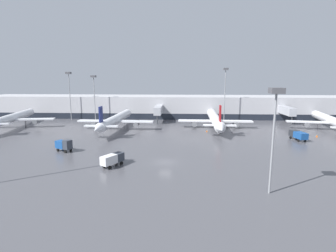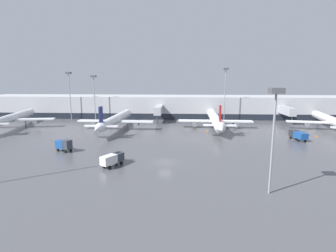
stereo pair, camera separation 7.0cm
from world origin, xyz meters
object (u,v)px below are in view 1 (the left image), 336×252
object	(u,v)px
apron_light_mast_0	(225,80)
parked_jet_3	(215,119)
traffic_cone_1	(317,136)
traffic_cone_2	(207,131)
apron_light_mast_2	(94,85)
service_truck_0	(298,135)
apron_light_mast_3	(69,82)
apron_light_mast_1	(275,109)
parked_jet_0	(332,121)
service_truck_2	(64,145)
parked_jet_2	(12,118)
parked_jet_1	(115,120)
service_truck_1	(112,159)

from	to	relation	value
apron_light_mast_0	parked_jet_3	bearing A→B (deg)	-111.78
traffic_cone_1	traffic_cone_2	distance (m)	31.23
traffic_cone_2	apron_light_mast_2	size ratio (longest dim) A/B	0.04
service_truck_0	apron_light_mast_3	bearing A→B (deg)	56.96
apron_light_mast_2	traffic_cone_1	bearing A→B (deg)	-19.70
apron_light_mast_1	parked_jet_0	bearing A→B (deg)	53.92
traffic_cone_2	service_truck_2	bearing A→B (deg)	-145.74
parked_jet_2	service_truck_2	world-z (taller)	parked_jet_2
parked_jet_3	apron_light_mast_2	size ratio (longest dim) A/B	2.23
traffic_cone_1	parked_jet_1	bearing A→B (deg)	172.45
apron_light_mast_1	apron_light_mast_0	bearing A→B (deg)	87.06
parked_jet_1	apron_light_mast_3	xyz separation A→B (m)	(-22.85, 19.08, 11.58)
parked_jet_0	traffic_cone_2	size ratio (longest dim) A/B	60.68
traffic_cone_2	apron_light_mast_3	bearing A→B (deg)	157.68
service_truck_1	traffic_cone_1	world-z (taller)	service_truck_1
parked_jet_1	apron_light_mast_1	bearing A→B (deg)	-140.91
parked_jet_2	apron_light_mast_2	size ratio (longest dim) A/B	2.12
traffic_cone_1	parked_jet_0	bearing A→B (deg)	47.07
parked_jet_0	traffic_cone_1	bearing A→B (deg)	146.41
apron_light_mast_1	apron_light_mast_2	xyz separation A→B (m)	(-47.04, 64.20, 1.53)
service_truck_2	traffic_cone_1	size ratio (longest dim) A/B	6.32
parked_jet_2	apron_light_mast_3	size ratio (longest dim) A/B	1.97
apron_light_mast_1	parked_jet_2	bearing A→B (deg)	145.97
apron_light_mast_3	service_truck_2	bearing A→B (deg)	-68.91
parked_jet_1	service_truck_0	distance (m)	54.42
service_truck_1	apron_light_mast_1	xyz separation A→B (m)	(26.08, -10.42, 10.92)
parked_jet_1	apron_light_mast_1	distance (m)	58.26
parked_jet_1	parked_jet_3	bearing A→B (deg)	-79.72
parked_jet_0	parked_jet_3	xyz separation A→B (m)	(-37.01, 2.18, -0.07)
parked_jet_3	traffic_cone_2	xyz separation A→B (m)	(-3.33, -6.91, -2.61)
parked_jet_0	parked_jet_1	xyz separation A→B (m)	(-69.73, -2.37, 0.26)
parked_jet_3	traffic_cone_2	world-z (taller)	parked_jet_3
parked_jet_0	apron_light_mast_3	bearing A→B (deg)	89.10
apron_light_mast_0	service_truck_1	bearing A→B (deg)	-119.17
parked_jet_0	apron_light_mast_1	size ratio (longest dim) A/B	2.50
apron_light_mast_1	apron_light_mast_2	size ratio (longest dim) A/B	0.88
traffic_cone_2	apron_light_mast_0	bearing A→B (deg)	66.76
apron_light_mast_2	service_truck_2	bearing A→B (deg)	-80.72
apron_light_mast_0	apron_light_mast_2	world-z (taller)	apron_light_mast_0
parked_jet_3	apron_light_mast_3	distance (m)	58.67
service_truck_0	service_truck_1	xyz separation A→B (m)	(-44.72, -23.65, -0.02)
parked_jet_2	apron_light_mast_2	bearing A→B (deg)	-62.78
parked_jet_2	service_truck_2	xyz separation A→B (m)	(29.96, -27.10, -1.74)
parked_jet_0	apron_light_mast_1	world-z (taller)	apron_light_mast_1
apron_light_mast_3	parked_jet_1	bearing A→B (deg)	-39.85
parked_jet_3	traffic_cone_1	distance (m)	30.23
traffic_cone_1	apron_light_mast_0	distance (m)	36.85
service_truck_2	parked_jet_1	bearing A→B (deg)	104.67
service_truck_0	service_truck_1	bearing A→B (deg)	107.13
service_truck_1	traffic_cone_1	xyz separation A→B (m)	(51.80, 27.73, -1.13)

